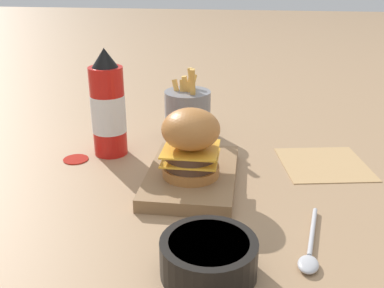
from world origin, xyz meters
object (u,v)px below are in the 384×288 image
(serving_board, at_px, (192,176))
(ketchup_bottle, at_px, (108,108))
(burger, at_px, (191,142))
(fries_basket, at_px, (188,112))
(side_bowl, at_px, (209,256))
(spoon, at_px, (310,252))

(serving_board, xyz_separation_m, ketchup_bottle, (-0.11, -0.18, 0.08))
(burger, xyz_separation_m, ketchup_bottle, (-0.12, -0.18, 0.01))
(serving_board, xyz_separation_m, burger, (0.02, 0.00, 0.07))
(fries_basket, distance_m, side_bowl, 0.50)
(serving_board, height_order, burger, burger)
(serving_board, relative_size, side_bowl, 1.95)
(serving_board, height_order, ketchup_bottle, ketchup_bottle)
(ketchup_bottle, bearing_deg, burger, 55.59)
(fries_basket, distance_m, spoon, 0.49)
(ketchup_bottle, xyz_separation_m, side_bowl, (0.35, 0.24, -0.07))
(serving_board, xyz_separation_m, side_bowl, (0.25, 0.05, 0.01))
(ketchup_bottle, xyz_separation_m, spoon, (0.30, 0.37, -0.09))
(burger, height_order, ketchup_bottle, ketchup_bottle)
(burger, bearing_deg, side_bowl, 13.15)
(serving_board, relative_size, ketchup_bottle, 1.12)
(serving_board, relative_size, burger, 2.02)
(side_bowl, bearing_deg, serving_board, -167.71)
(burger, height_order, fries_basket, fries_basket)
(ketchup_bottle, bearing_deg, spoon, 50.82)
(serving_board, bearing_deg, side_bowl, 12.29)
(fries_basket, bearing_deg, burger, 9.28)
(spoon, bearing_deg, serving_board, -126.00)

